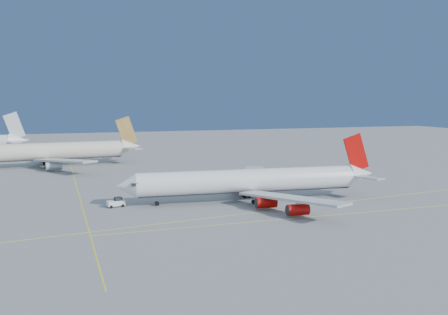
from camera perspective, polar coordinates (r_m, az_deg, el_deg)
ground at (r=111.48m, az=5.48°, el=-5.25°), size 500.00×500.00×0.00m
taxiway_lines at (r=112.29m, az=-2.76°, el=-5.14°), size 118.86×140.00×0.02m
airliner_virgin at (r=113.45m, az=3.39°, el=-2.70°), size 60.84×54.49×15.00m
airliner_etihad at (r=180.70m, az=-19.45°, el=0.65°), size 64.77×59.64×16.90m
pushback_tug at (r=109.91m, az=-12.22°, el=-5.04°), size 3.93×2.80×2.06m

